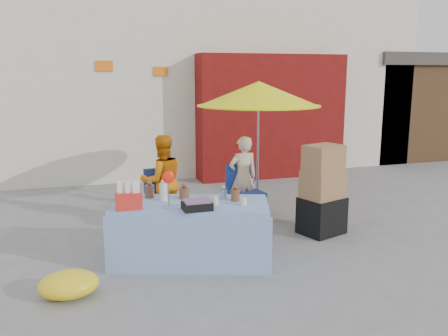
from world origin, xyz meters
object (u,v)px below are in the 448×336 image
object	(u,v)px
umbrella	(259,94)
box_stack	(323,193)
vendor_beige	(243,177)
market_table	(191,231)
vendor_orange	(162,181)
chair_right	(246,204)
chair_left	(165,211)

from	to	relation	value
umbrella	box_stack	distance (m)	1.84
vendor_beige	box_stack	bearing A→B (deg)	121.57
market_table	vendor_orange	world-z (taller)	vendor_orange
vendor_beige	market_table	bearing A→B (deg)	44.74
vendor_orange	box_stack	world-z (taller)	vendor_orange
chair_right	vendor_beige	world-z (taller)	vendor_beige
vendor_orange	vendor_beige	size ratio (longest dim) A/B	1.05
market_table	umbrella	distance (m)	2.65
vendor_orange	box_stack	xyz separation A→B (m)	(2.05, -1.04, -0.09)
umbrella	vendor_beige	bearing A→B (deg)	-153.43
vendor_beige	umbrella	xyz separation A→B (m)	(0.30, 0.15, 1.25)
chair_left	vendor_orange	size ratio (longest dim) A/B	0.63
chair_left	box_stack	world-z (taller)	box_stack
vendor_orange	umbrella	xyz separation A→B (m)	(1.55, 0.15, 1.22)
vendor_orange	umbrella	world-z (taller)	umbrella
market_table	chair_left	distance (m)	1.31
chair_right	vendor_beige	size ratio (longest dim) A/B	0.67
chair_right	vendor_orange	size ratio (longest dim) A/B	0.63
chair_left	vendor_beige	world-z (taller)	vendor_beige
market_table	box_stack	xyz separation A→B (m)	(1.97, 0.40, 0.21)
market_table	chair_right	bearing A→B (deg)	66.38
chair_left	box_stack	xyz separation A→B (m)	(2.05, -0.90, 0.32)
chair_left	chair_right	size ratio (longest dim) A/B	1.00
market_table	vendor_beige	xyz separation A→B (m)	(1.18, 1.44, 0.27)
vendor_beige	vendor_orange	bearing A→B (deg)	-6.00
chair_left	vendor_orange	world-z (taller)	vendor_orange
box_stack	chair_left	bearing A→B (deg)	156.23
vendor_orange	chair_right	bearing A→B (deg)	167.85
chair_right	umbrella	xyz separation A→B (m)	(0.30, 0.28, 1.64)
chair_left	box_stack	bearing A→B (deg)	-29.78
market_table	box_stack	distance (m)	2.03
chair_left	umbrella	world-z (taller)	umbrella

